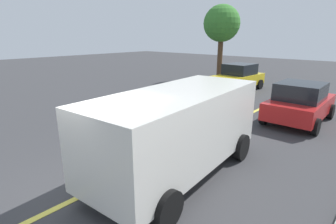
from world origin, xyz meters
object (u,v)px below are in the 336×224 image
white_van (177,128)px  car_red_approaching (300,102)px  car_yellow_mid_road (238,77)px  tree_left_verge (222,24)px

white_van → car_red_approaching: 6.78m
car_red_approaching → car_yellow_mid_road: (4.49, 5.11, 0.02)m
car_yellow_mid_road → white_van: bearing=-160.0°
white_van → car_red_approaching: (6.69, -1.03, -0.44)m
white_van → car_red_approaching: white_van is taller
white_van → tree_left_verge: (13.55, 6.93, 3.04)m
car_red_approaching → tree_left_verge: bearing=49.3°
white_van → tree_left_verge: 15.52m
car_yellow_mid_road → tree_left_verge: bearing=50.3°
car_red_approaching → car_yellow_mid_road: bearing=48.7°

